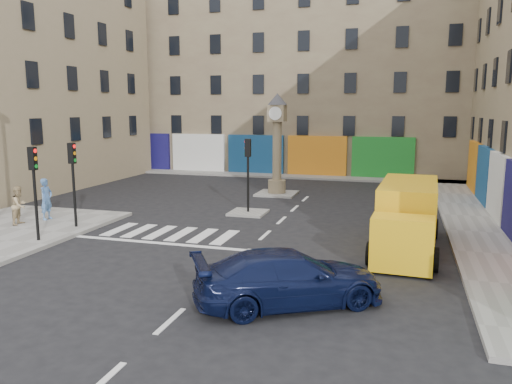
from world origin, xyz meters
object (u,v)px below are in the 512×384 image
at_px(traffic_light_island, 248,163).
at_px(yellow_van, 407,217).
at_px(navy_sedan, 289,278).
at_px(pedestrian_tan, 19,205).
at_px(traffic_light_left_near, 34,178).
at_px(clock_pillar, 277,138).
at_px(pedestrian_blue, 46,199).
at_px(traffic_light_left_far, 73,171).

relative_size(traffic_light_island, yellow_van, 0.54).
height_order(navy_sedan, pedestrian_tan, pedestrian_tan).
relative_size(navy_sedan, yellow_van, 0.75).
xyz_separation_m(traffic_light_left_near, clock_pillar, (6.30, 13.80, 0.93)).
relative_size(traffic_light_left_near, clock_pillar, 0.61).
xyz_separation_m(clock_pillar, yellow_van, (7.72, -10.35, -2.32)).
relative_size(navy_sedan, pedestrian_blue, 2.68).
distance_m(traffic_light_left_far, pedestrian_tan, 3.14).
bearing_deg(clock_pillar, traffic_light_left_far, -118.94).
xyz_separation_m(clock_pillar, pedestrian_blue, (-8.49, -10.54, -2.43)).
relative_size(traffic_light_left_far, yellow_van, 0.54).
bearing_deg(traffic_light_left_far, clock_pillar, 61.06).
bearing_deg(yellow_van, traffic_light_left_near, -163.24).
height_order(traffic_light_island, yellow_van, traffic_light_island).
relative_size(pedestrian_blue, pedestrian_tan, 1.12).
height_order(navy_sedan, yellow_van, yellow_van).
height_order(yellow_van, pedestrian_tan, yellow_van).
height_order(traffic_light_left_near, navy_sedan, traffic_light_left_near).
bearing_deg(traffic_light_left_near, yellow_van, 13.82).
bearing_deg(traffic_light_left_near, navy_sedan, -16.62).
distance_m(yellow_van, pedestrian_tan, 16.75).
bearing_deg(pedestrian_blue, pedestrian_tan, 157.07).
distance_m(traffic_light_left_near, navy_sedan, 11.55).
xyz_separation_m(clock_pillar, navy_sedan, (4.63, -17.06, -2.79)).
distance_m(traffic_light_left_far, clock_pillar, 13.05).
bearing_deg(pedestrian_tan, pedestrian_blue, -31.79).
bearing_deg(traffic_light_island, pedestrian_tan, -147.43).
bearing_deg(traffic_light_left_near, pedestrian_blue, 123.92).
bearing_deg(pedestrian_blue, traffic_light_left_near, -146.86).
bearing_deg(pedestrian_blue, clock_pillar, -39.64).
bearing_deg(clock_pillar, pedestrian_tan, -127.43).
bearing_deg(pedestrian_tan, traffic_light_island, -67.06).
height_order(navy_sedan, pedestrian_blue, pedestrian_blue).
xyz_separation_m(pedestrian_blue, pedestrian_tan, (-0.49, -1.19, -0.11)).
relative_size(traffic_light_left_near, pedestrian_blue, 1.90).
xyz_separation_m(traffic_light_island, pedestrian_blue, (-8.49, -4.54, -1.47)).
relative_size(traffic_light_left_far, pedestrian_blue, 1.90).
bearing_deg(traffic_light_left_far, traffic_light_island, 40.60).
bearing_deg(pedestrian_blue, traffic_light_left_far, -112.19).
distance_m(traffic_light_left_far, yellow_van, 14.12).
distance_m(traffic_light_left_near, pedestrian_blue, 4.20).
bearing_deg(traffic_light_island, traffic_light_left_near, -128.93).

